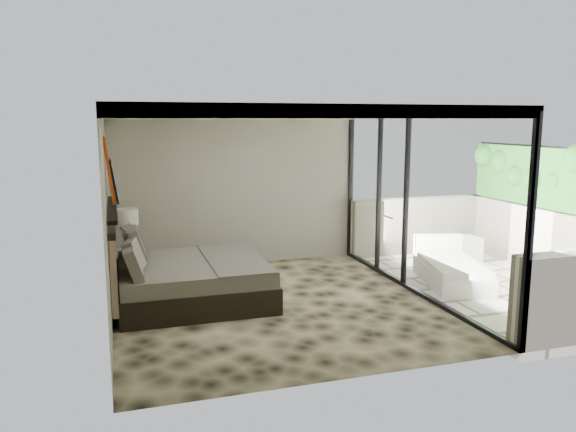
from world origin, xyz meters
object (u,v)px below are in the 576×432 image
object	(u,v)px
bed	(185,278)
nightstand	(128,267)
table_lamp	(127,224)
lounger	(451,271)
ottoman	(466,249)

from	to	relation	value
bed	nightstand	world-z (taller)	bed
bed	table_lamp	distance (m)	1.66
nightstand	lounger	size ratio (longest dim) A/B	0.25
bed	ottoman	world-z (taller)	bed
ottoman	nightstand	bearing A→B (deg)	175.53
bed	table_lamp	xyz separation A→B (m)	(-0.77, 1.34, 0.60)
nightstand	lounger	bearing A→B (deg)	-5.72
bed	lounger	size ratio (longest dim) A/B	1.20
table_lamp	ottoman	bearing A→B (deg)	-4.59
bed	table_lamp	size ratio (longest dim) A/B	3.19
nightstand	ottoman	xyz separation A→B (m)	(6.16, -0.48, -0.00)
nightstand	ottoman	world-z (taller)	nightstand
bed	ottoman	bearing A→B (deg)	8.92
nightstand	lounger	xyz separation A→B (m)	(5.06, -1.66, -0.03)
ottoman	lounger	distance (m)	1.62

